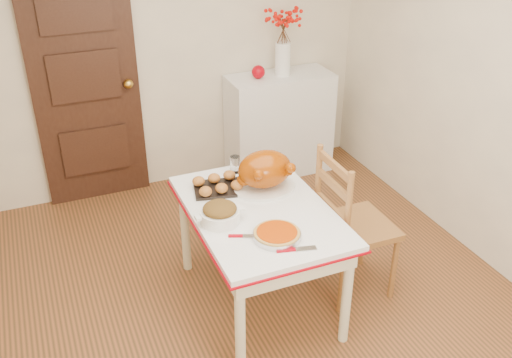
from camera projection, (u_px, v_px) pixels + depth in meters
name	position (u px, v px, depth m)	size (l,w,h in m)	color
floor	(261.00, 313.00, 3.76)	(3.50, 4.00, 0.00)	#473119
wall_back	(167.00, 46.00, 4.77)	(3.50, 0.00, 2.50)	beige
wall_right	(507.00, 96.00, 3.75)	(0.00, 4.00, 2.50)	beige
door_back	(85.00, 83.00, 4.61)	(0.85, 0.06, 2.06)	black
sideboard	(279.00, 124.00, 5.29)	(0.94, 0.42, 0.94)	white
kitchen_table	(259.00, 257.00, 3.69)	(0.84, 1.22, 0.73)	white
chair_oak	(356.00, 223.00, 3.75)	(0.46, 0.46, 1.03)	brown
berry_vase	(283.00, 41.00, 4.92)	(0.31, 0.31, 0.60)	white
apple	(258.00, 72.00, 4.96)	(0.12, 0.12, 0.12)	#A1000C
turkey_platter	(265.00, 171.00, 3.66)	(0.41, 0.33, 0.26)	#914402
pumpkin_pie	(277.00, 234.00, 3.22)	(0.27, 0.27, 0.06)	#B33500
stuffing_dish	(220.00, 213.00, 3.35)	(0.30, 0.24, 0.12)	brown
rolls_tray	(218.00, 184.00, 3.69)	(0.30, 0.24, 0.08)	#C97529
pie_server	(296.00, 249.00, 3.13)	(0.22, 0.06, 0.01)	silver
carving_knife	(248.00, 236.00, 3.24)	(0.23, 0.05, 0.01)	silver
drinking_glass	(235.00, 164.00, 3.90)	(0.07, 0.07, 0.12)	white
shaker_pair	(273.00, 159.00, 4.01)	(0.08, 0.03, 0.08)	white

